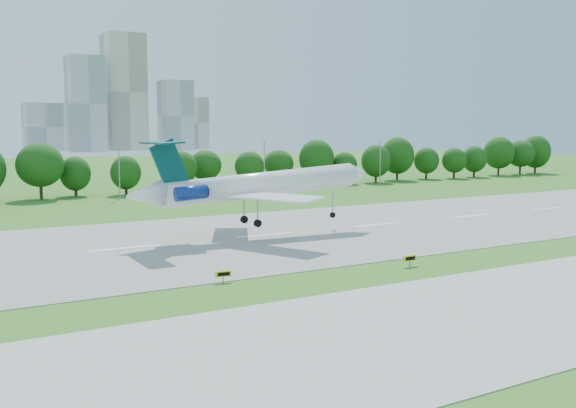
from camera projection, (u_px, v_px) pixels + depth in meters
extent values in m
plane|color=#30691B|center=(201.00, 292.00, 59.23)|extent=(600.00, 600.00, 0.00)
cube|color=gray|center=(125.00, 249.00, 80.74)|extent=(400.00, 45.00, 0.08)
cube|color=#ADADA8|center=(301.00, 350.00, 43.73)|extent=(400.00, 23.00, 0.08)
cylinder|color=#382314|center=(130.00, 186.00, 148.10)|extent=(0.70, 0.70, 3.60)
sphere|color=#10370D|center=(129.00, 167.00, 147.59)|extent=(8.40, 8.40, 8.40)
cylinder|color=#382314|center=(280.00, 180.00, 167.93)|extent=(0.70, 0.70, 3.60)
sphere|color=#10370D|center=(280.00, 163.00, 167.42)|extent=(8.40, 8.40, 8.40)
cylinder|color=#382314|center=(399.00, 174.00, 187.76)|extent=(0.70, 0.70, 3.60)
sphere|color=#10370D|center=(400.00, 159.00, 187.24)|extent=(8.40, 8.40, 8.40)
cylinder|color=#382314|center=(496.00, 170.00, 207.59)|extent=(0.70, 0.70, 3.60)
sphere|color=#10370D|center=(496.00, 156.00, 207.07)|extent=(8.40, 8.40, 8.40)
cylinder|color=gray|center=(119.00, 171.00, 136.53)|extent=(0.24, 0.24, 12.00)
cube|color=gray|center=(118.00, 143.00, 135.82)|extent=(0.90, 0.25, 0.18)
cylinder|color=gray|center=(264.00, 167.00, 153.88)|extent=(0.24, 0.24, 12.00)
cube|color=gray|center=(264.00, 141.00, 153.16)|extent=(0.90, 0.25, 0.18)
cylinder|color=gray|center=(380.00, 163.00, 171.23)|extent=(0.24, 0.24, 12.00)
cube|color=gray|center=(381.00, 140.00, 170.51)|extent=(0.90, 0.25, 0.18)
cube|color=#B2B2B7|center=(86.00, 104.00, 419.80)|extent=(22.00, 22.00, 62.00)
cube|color=beige|center=(124.00, 93.00, 446.53)|extent=(26.00, 26.00, 80.00)
cube|color=#B2B2B7|center=(176.00, 116.00, 446.06)|extent=(20.00, 20.00, 48.00)
cube|color=beige|center=(194.00, 123.00, 479.56)|extent=(18.00, 18.00, 38.00)
cube|color=#B2B2B7|center=(43.00, 127.00, 431.67)|extent=(24.00, 24.00, 32.00)
cylinder|color=white|center=(263.00, 184.00, 89.65)|extent=(29.35, 3.71, 5.16)
cone|color=white|center=(357.00, 173.00, 97.38)|extent=(3.35, 3.44, 3.58)
cone|color=white|center=(145.00, 195.00, 81.49)|extent=(4.90, 3.45, 3.68)
cube|color=white|center=(275.00, 197.00, 83.03)|extent=(9.65, 13.52, 0.54)
cube|color=white|center=(232.00, 189.00, 94.81)|extent=(9.85, 13.50, 0.54)
cube|color=#05393F|center=(169.00, 164.00, 82.65)|extent=(5.21, 0.54, 6.64)
cube|color=#05393F|center=(161.00, 143.00, 81.85)|extent=(3.21, 9.27, 0.40)
cylinder|color=navy|center=(191.00, 193.00, 81.83)|extent=(4.21, 1.89, 2.09)
cylinder|color=navy|center=(177.00, 190.00, 86.21)|extent=(4.21, 1.89, 2.09)
cylinder|color=gray|center=(333.00, 204.00, 95.72)|extent=(0.19, 0.19, 3.40)
cylinder|color=black|center=(333.00, 215.00, 95.92)|extent=(0.88, 0.30, 0.87)
cylinder|color=gray|center=(258.00, 211.00, 87.25)|extent=(0.23, 0.23, 3.40)
cylinder|color=black|center=(258.00, 223.00, 87.44)|extent=(1.07, 0.45, 1.07)
cylinder|color=gray|center=(244.00, 208.00, 90.95)|extent=(0.23, 0.23, 3.40)
cylinder|color=black|center=(244.00, 219.00, 91.15)|extent=(1.07, 0.45, 1.07)
cube|color=gray|center=(223.00, 279.00, 63.03)|extent=(0.12, 0.12, 0.71)
cube|color=yellow|center=(223.00, 274.00, 62.97)|extent=(1.64, 0.42, 0.56)
cube|color=black|center=(223.00, 274.00, 62.86)|extent=(1.21, 0.20, 0.36)
cube|color=gray|center=(410.00, 263.00, 70.33)|extent=(0.11, 0.11, 0.77)
cube|color=yellow|center=(410.00, 258.00, 70.27)|extent=(1.75, 0.20, 0.60)
cube|color=black|center=(411.00, 258.00, 70.16)|extent=(1.31, 0.02, 0.38)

